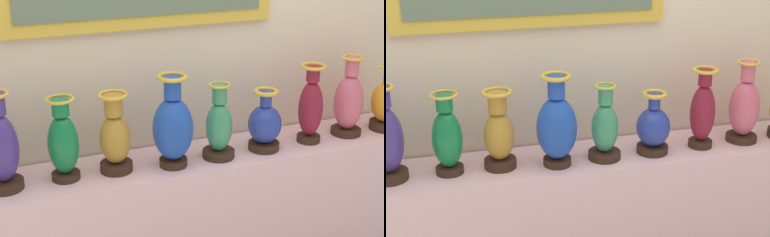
# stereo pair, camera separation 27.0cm
# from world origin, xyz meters

# --- Properties ---
(display_shelf) EXTENTS (2.58, 0.37, 0.87)m
(display_shelf) POSITION_xyz_m (0.00, 0.00, 0.43)
(display_shelf) COLOR beige
(display_shelf) RESTS_ON ground_plane
(back_wall) EXTENTS (5.11, 0.14, 3.05)m
(back_wall) POSITION_xyz_m (-0.00, 0.25, 1.53)
(back_wall) COLOR beige
(back_wall) RESTS_ON ground_plane
(vase_indigo) EXTENTS (0.15, 0.15, 0.43)m
(vase_indigo) POSITION_xyz_m (-0.86, -0.01, 1.05)
(vase_indigo) COLOR #382319
(vase_indigo) RESTS_ON display_shelf
(vase_emerald) EXTENTS (0.13, 0.13, 0.38)m
(vase_emerald) POSITION_xyz_m (-0.60, -0.02, 1.04)
(vase_emerald) COLOR #382319
(vase_emerald) RESTS_ON display_shelf
(vase_ochre) EXTENTS (0.15, 0.15, 0.37)m
(vase_ochre) POSITION_xyz_m (-0.37, -0.02, 1.03)
(vase_ochre) COLOR #382319
(vase_ochre) RESTS_ON display_shelf
(vase_sapphire) EXTENTS (0.19, 0.19, 0.44)m
(vase_sapphire) POSITION_xyz_m (-0.12, -0.06, 1.06)
(vase_sapphire) COLOR #382319
(vase_sapphire) RESTS_ON display_shelf
(vase_jade) EXTENTS (0.15, 0.15, 0.37)m
(vase_jade) POSITION_xyz_m (0.12, -0.05, 1.02)
(vase_jade) COLOR #382319
(vase_jade) RESTS_ON display_shelf
(vase_cobalt) EXTENTS (0.16, 0.16, 0.31)m
(vase_cobalt) POSITION_xyz_m (0.36, -0.05, 1.00)
(vase_cobalt) COLOR #382319
(vase_cobalt) RESTS_ON display_shelf
(vase_burgundy) EXTENTS (0.12, 0.12, 0.40)m
(vase_burgundy) POSITION_xyz_m (0.62, -0.04, 1.05)
(vase_burgundy) COLOR #382319
(vase_burgundy) RESTS_ON display_shelf
(vase_rose) EXTENTS (0.16, 0.16, 0.42)m
(vase_rose) POSITION_xyz_m (0.85, -0.03, 1.04)
(vase_rose) COLOR #382319
(vase_rose) RESTS_ON display_shelf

